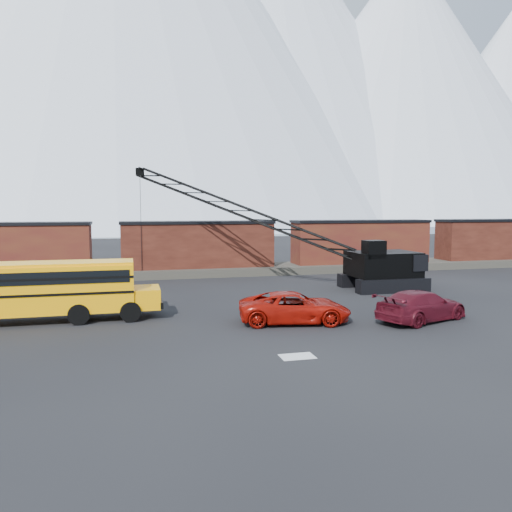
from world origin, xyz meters
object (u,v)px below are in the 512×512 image
(maroon_suv, at_px, (421,306))
(crawler_crane, at_px, (246,213))
(red_pickup, at_px, (295,307))
(school_bus, at_px, (43,289))

(maroon_suv, relative_size, crawler_crane, 0.28)
(red_pickup, distance_m, maroon_suv, 6.85)
(maroon_suv, distance_m, crawler_crane, 16.92)
(red_pickup, bearing_deg, crawler_crane, 8.40)
(school_bus, relative_size, crawler_crane, 0.57)
(crawler_crane, bearing_deg, maroon_suv, -67.52)
(school_bus, height_order, crawler_crane, crawler_crane)
(school_bus, distance_m, red_pickup, 13.35)
(school_bus, xyz_separation_m, crawler_crane, (13.40, 10.28, 3.89))
(maroon_suv, bearing_deg, crawler_crane, 2.00)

